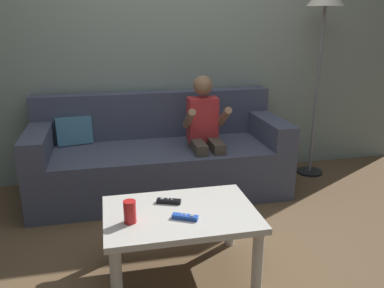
{
  "coord_description": "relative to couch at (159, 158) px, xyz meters",
  "views": [
    {
      "loc": [
        -0.54,
        -2.08,
        1.43
      ],
      "look_at": [
        0.03,
        0.48,
        0.59
      ],
      "focal_mm": 37.31,
      "sensor_mm": 36.0,
      "label": 1
    }
  ],
  "objects": [
    {
      "name": "person_seated_on_couch",
      "position": [
        0.35,
        -0.18,
        0.27
      ],
      "size": [
        0.34,
        0.42,
        0.99
      ],
      "color": "#4C4238",
      "rests_on": "ground"
    },
    {
      "name": "couch",
      "position": [
        0.0,
        0.0,
        0.0
      ],
      "size": [
        2.07,
        0.8,
        0.81
      ],
      "color": "#474C60",
      "rests_on": "ground"
    },
    {
      "name": "floor_lamp",
      "position": [
        1.47,
        0.09,
        1.2
      ],
      "size": [
        0.32,
        0.32,
        1.72
      ],
      "color": "black",
      "rests_on": "ground"
    },
    {
      "name": "soda_can",
      "position": [
        -0.33,
        -1.27,
        0.17
      ],
      "size": [
        0.07,
        0.07,
        0.12
      ],
      "primitive_type": "cylinder",
      "color": "red",
      "rests_on": "coffee_table"
    },
    {
      "name": "game_remote_black_center",
      "position": [
        -0.09,
        -1.09,
        0.12
      ],
      "size": [
        0.14,
        0.08,
        0.03
      ],
      "color": "black",
      "rests_on": "coffee_table"
    },
    {
      "name": "ground_plane",
      "position": [
        0.12,
        -1.08,
        -0.29
      ],
      "size": [
        9.64,
        9.64,
        0.0
      ],
      "primitive_type": "plane",
      "color": "brown"
    },
    {
      "name": "wall_back",
      "position": [
        0.12,
        0.39,
        0.96
      ],
      "size": [
        4.82,
        0.05,
        2.5
      ],
      "primitive_type": "cube",
      "color": "gray",
      "rests_on": "ground"
    },
    {
      "name": "game_remote_blue_near_edge",
      "position": [
        -0.04,
        -1.3,
        0.12
      ],
      "size": [
        0.14,
        0.1,
        0.03
      ],
      "color": "blue",
      "rests_on": "coffee_table"
    },
    {
      "name": "coffee_table",
      "position": [
        -0.05,
        -1.2,
        0.05
      ],
      "size": [
        0.84,
        0.58,
        0.4
      ],
      "color": "beige",
      "rests_on": "ground"
    }
  ]
}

